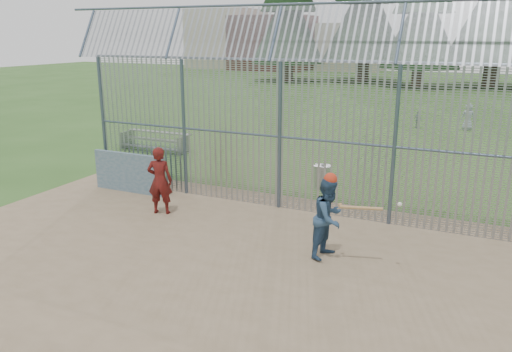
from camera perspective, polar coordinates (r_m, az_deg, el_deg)
The scene contains 12 objects.
ground at distance 10.93m, azimuth -4.46°, elevation -9.20°, with size 120.00×120.00×0.00m, color #2D511E.
dirt_infield at distance 10.54m, azimuth -5.80°, elevation -10.18°, with size 14.00×10.00×0.02m, color #756047.
dugout_wall at distance 15.45m, azimuth -14.23°, elevation 0.37°, with size 2.50×0.12×1.20m, color #38566B.
batter at distance 10.68m, azimuth 8.32°, elevation -4.76°, with size 0.85×0.66×1.74m, color navy.
onlooker at distance 13.35m, azimuth -10.93°, elevation -0.51°, with size 0.66×0.43×1.81m, color maroon.
bg_kid_standing at distance 27.08m, azimuth 23.07°, elevation 6.24°, with size 0.66×0.43×1.35m, color gray.
bg_kid_seated at distance 26.82m, azimuth 18.03°, elevation 6.14°, with size 0.52×0.22×0.88m, color slate.
batting_gear at distance 10.38m, azimuth 9.20°, elevation -0.97°, with size 1.64×0.43×0.66m.
trash_can at distance 15.55m, azimuth 7.58°, elevation -0.10°, with size 0.56×0.56×0.82m.
bleacher at distance 21.00m, azimuth -11.48°, elevation 3.99°, with size 3.00×0.95×0.72m.
backstop_fence at distance 12.64m, azimuth 10.27°, elevation 5.30°, with size 20.09×0.81×5.30m.
distant_buildings at distance 70.91m, azimuth 1.51°, elevation 15.07°, with size 26.50×10.50×8.00m.
Camera 1 is at (4.90, -8.61, 4.63)m, focal length 35.00 mm.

